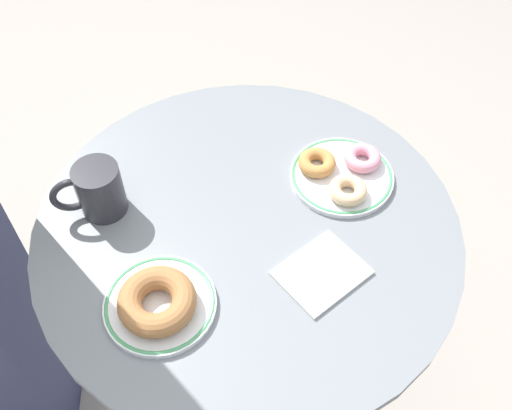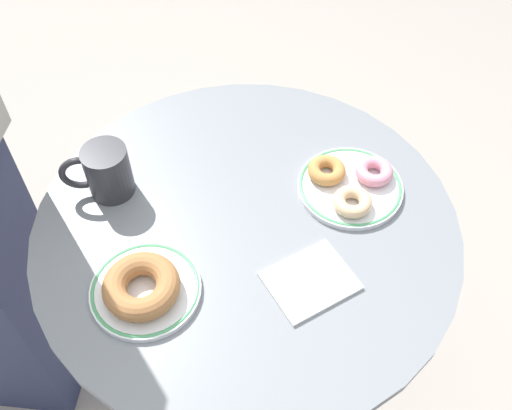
# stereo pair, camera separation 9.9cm
# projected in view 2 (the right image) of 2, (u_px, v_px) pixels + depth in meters

# --- Properties ---
(ground_plane) EXTENTS (7.00, 7.00, 0.02)m
(ground_plane) POSITION_uv_depth(u_px,v_px,m) (250.00, 392.00, 1.61)
(ground_plane) COLOR #9E9389
(cafe_table) EXTENTS (0.73, 0.73, 0.75)m
(cafe_table) POSITION_uv_depth(u_px,v_px,m) (248.00, 291.00, 1.19)
(cafe_table) COLOR slate
(cafe_table) RESTS_ON ground
(plate_left) EXTENTS (0.17, 0.17, 0.01)m
(plate_left) POSITION_uv_depth(u_px,v_px,m) (146.00, 290.00, 0.93)
(plate_left) COLOR white
(plate_left) RESTS_ON cafe_table
(plate_right) EXTENTS (0.19, 0.19, 0.01)m
(plate_right) POSITION_uv_depth(u_px,v_px,m) (350.00, 187.00, 1.06)
(plate_right) COLOR white
(plate_right) RESTS_ON cafe_table
(donut_cinnamon) EXTENTS (0.13, 0.13, 0.04)m
(donut_cinnamon) POSITION_uv_depth(u_px,v_px,m) (141.00, 286.00, 0.90)
(donut_cinnamon) COLOR #A36B3D
(donut_cinnamon) RESTS_ON plate_left
(donut_pink_frosted) EXTENTS (0.10, 0.10, 0.02)m
(donut_pink_frosted) POSITION_uv_depth(u_px,v_px,m) (374.00, 171.00, 1.06)
(donut_pink_frosted) COLOR pink
(donut_pink_frosted) RESTS_ON plate_right
(donut_old_fashioned) EXTENTS (0.07, 0.07, 0.02)m
(donut_old_fashioned) POSITION_uv_depth(u_px,v_px,m) (327.00, 170.00, 1.06)
(donut_old_fashioned) COLOR #BC7F42
(donut_old_fashioned) RESTS_ON plate_right
(donut_glazed) EXTENTS (0.08, 0.08, 0.02)m
(donut_glazed) POSITION_uv_depth(u_px,v_px,m) (352.00, 202.00, 1.01)
(donut_glazed) COLOR #E0B789
(donut_glazed) RESTS_ON plate_right
(paper_napkin) EXTENTS (0.14, 0.11, 0.01)m
(paper_napkin) POSITION_uv_depth(u_px,v_px,m) (310.00, 281.00, 0.94)
(paper_napkin) COLOR white
(paper_napkin) RESTS_ON cafe_table
(coffee_mug) EXTENTS (0.12, 0.08, 0.10)m
(coffee_mug) POSITION_uv_depth(u_px,v_px,m) (106.00, 172.00, 1.02)
(coffee_mug) COLOR #28282D
(coffee_mug) RESTS_ON cafe_table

